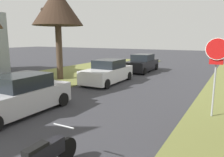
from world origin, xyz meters
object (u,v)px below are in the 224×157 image
object	(u,v)px
street_tree_left_mid_b	(57,7)
parked_sedan_silver	(19,96)
stop_sign_far	(216,60)
parked_sedan_black	(142,64)
parked_sedan_white	(108,72)
parked_motorcycle	(45,157)

from	to	relation	value
street_tree_left_mid_b	parked_sedan_silver	world-z (taller)	street_tree_left_mid_b
stop_sign_far	street_tree_left_mid_b	xyz separation A→B (m)	(-10.59, 3.12, 2.93)
stop_sign_far	parked_sedan_silver	bearing A→B (deg)	-153.80
stop_sign_far	parked_sedan_silver	size ratio (longest dim) A/B	0.67
stop_sign_far	parked_sedan_black	bearing A→B (deg)	124.78
parked_sedan_white	parked_motorcycle	distance (m)	10.54
parked_sedan_silver	parked_sedan_black	size ratio (longest dim) A/B	1.00
street_tree_left_mid_b	parked_sedan_white	xyz separation A→B (m)	(3.67, 0.70, -4.40)
parked_sedan_black	parked_sedan_silver	bearing A→B (deg)	-89.81
parked_sedan_white	parked_sedan_silver	bearing A→B (deg)	-89.19
street_tree_left_mid_b	parked_sedan_silver	bearing A→B (deg)	-59.80
parked_sedan_black	parked_motorcycle	xyz separation A→B (m)	(4.09, -15.73, -0.24)
parked_sedan_black	parked_motorcycle	world-z (taller)	parked_sedan_black
street_tree_left_mid_b	parked_motorcycle	world-z (taller)	street_tree_left_mid_b
parked_sedan_black	stop_sign_far	bearing A→B (deg)	-55.22
stop_sign_far	parked_motorcycle	xyz separation A→B (m)	(-2.77, -5.85, -1.71)
stop_sign_far	parked_sedan_silver	distance (m)	7.74
street_tree_left_mid_b	parked_sedan_silver	size ratio (longest dim) A/B	1.45
parked_sedan_black	parked_motorcycle	bearing A→B (deg)	-75.41
parked_sedan_silver	parked_motorcycle	xyz separation A→B (m)	(4.05, -2.50, -0.24)
parked_motorcycle	stop_sign_far	bearing A→B (deg)	64.71
street_tree_left_mid_b	parked_sedan_black	size ratio (longest dim) A/B	1.45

